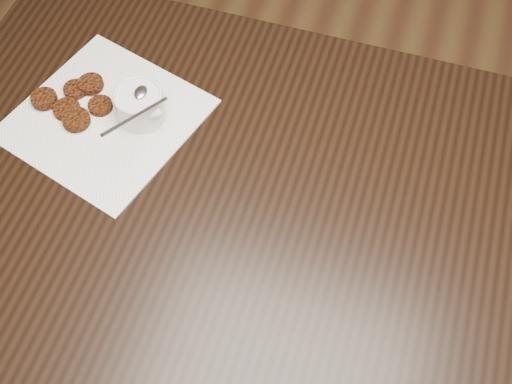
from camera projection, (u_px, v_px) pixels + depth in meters
The scene contains 4 objects.
table at pixel (271, 292), 1.51m from camera, with size 1.46×0.94×0.75m, color black.
napkin at pixel (106, 119), 1.30m from camera, with size 0.34×0.34×0.00m, color white.
sauce_ramekin at pixel (137, 94), 1.25m from camera, with size 0.13×0.13×0.13m, color silver, non-canonical shape.
patty_cluster at pixel (75, 101), 1.31m from camera, with size 0.18×0.18×0.02m, color #57220B, non-canonical shape.
Camera 1 is at (0.10, -0.43, 1.78)m, focal length 45.22 mm.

